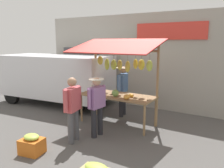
# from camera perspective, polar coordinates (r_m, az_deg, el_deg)

# --- Properties ---
(ground_plane) EXTENTS (40.00, 40.00, 0.00)m
(ground_plane) POSITION_cam_1_polar(r_m,az_deg,el_deg) (6.98, 1.32, -9.75)
(ground_plane) COLOR #514F4C
(street_backdrop) EXTENTS (9.00, 0.30, 3.40)m
(street_backdrop) POSITION_cam_1_polar(r_m,az_deg,el_deg) (8.56, 8.60, 5.60)
(street_backdrop) COLOR #9E998E
(street_backdrop) RESTS_ON ground
(market_stall) EXTENTS (2.50, 1.46, 2.50)m
(market_stall) POSITION_cam_1_polar(r_m,az_deg,el_deg) (6.64, 1.69, 3.03)
(market_stall) COLOR olive
(market_stall) RESTS_ON ground
(vendor_with_sunhat) EXTENTS (0.42, 0.69, 1.63)m
(vendor_with_sunhat) POSITION_cam_1_polar(r_m,az_deg,el_deg) (7.47, 2.64, -0.73)
(vendor_with_sunhat) COLOR #232328
(vendor_with_sunhat) RESTS_ON ground
(shopper_with_ponytail) EXTENTS (0.31, 0.67, 1.59)m
(shopper_with_ponytail) POSITION_cam_1_polar(r_m,az_deg,el_deg) (5.60, -9.70, -5.24)
(shopper_with_ponytail) COLOR #4C4C51
(shopper_with_ponytail) RESTS_ON ground
(shopper_in_striped_shirt) EXTENTS (0.40, 0.67, 1.53)m
(shopper_in_striped_shirt) POSITION_cam_1_polar(r_m,az_deg,el_deg) (5.86, -3.79, -4.60)
(shopper_in_striped_shirt) COLOR #232328
(shopper_in_striped_shirt) RESTS_ON ground
(parked_van) EXTENTS (4.58, 2.32, 1.88)m
(parked_van) POSITION_cam_1_polar(r_m,az_deg,el_deg) (9.35, -14.61, 2.23)
(parked_van) COLOR silver
(parked_van) RESTS_ON ground
(produce_crate_near) EXTENTS (0.54, 0.47, 0.44)m
(produce_crate_near) POSITION_cam_1_polar(r_m,az_deg,el_deg) (5.48, -19.19, -13.98)
(produce_crate_near) COLOR #D1661E
(produce_crate_near) RESTS_ON ground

